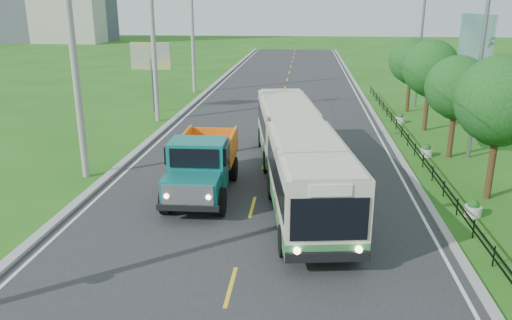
# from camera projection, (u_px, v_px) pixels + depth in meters

# --- Properties ---
(ground) EXTENTS (240.00, 240.00, 0.00)m
(ground) POSITION_uv_depth(u_px,v_px,m) (231.00, 287.00, 14.50)
(ground) COLOR #205E16
(ground) RESTS_ON ground
(road) EXTENTS (14.00, 120.00, 0.02)m
(road) POSITION_uv_depth(u_px,v_px,m) (274.00, 127.00, 33.49)
(road) COLOR #28282B
(road) RESTS_ON ground
(curb_left) EXTENTS (0.40, 120.00, 0.15)m
(curb_left) POSITION_uv_depth(u_px,v_px,m) (170.00, 123.00, 34.15)
(curb_left) COLOR #9E9E99
(curb_left) RESTS_ON ground
(curb_right) EXTENTS (0.30, 120.00, 0.10)m
(curb_right) POSITION_uv_depth(u_px,v_px,m) (383.00, 128.00, 32.80)
(curb_right) COLOR #9E9E99
(curb_right) RESTS_ON ground
(edge_line_left) EXTENTS (0.12, 120.00, 0.00)m
(edge_line_left) POSITION_uv_depth(u_px,v_px,m) (177.00, 124.00, 34.11)
(edge_line_left) COLOR silver
(edge_line_left) RESTS_ON road
(edge_line_right) EXTENTS (0.12, 120.00, 0.00)m
(edge_line_right) POSITION_uv_depth(u_px,v_px,m) (375.00, 129.00, 32.86)
(edge_line_right) COLOR silver
(edge_line_right) RESTS_ON road
(centre_dash) EXTENTS (0.12, 2.20, 0.00)m
(centre_dash) POSITION_uv_depth(u_px,v_px,m) (231.00, 286.00, 14.49)
(centre_dash) COLOR yellow
(centre_dash) RESTS_ON road
(railing_right) EXTENTS (0.04, 40.00, 0.60)m
(railing_right) POSITION_uv_depth(u_px,v_px,m) (415.00, 151.00, 26.95)
(railing_right) COLOR black
(railing_right) RESTS_ON ground
(pole_near) EXTENTS (3.51, 0.32, 10.00)m
(pole_near) POSITION_uv_depth(u_px,v_px,m) (76.00, 69.00, 22.30)
(pole_near) COLOR gray
(pole_near) RESTS_ON ground
(pole_mid) EXTENTS (3.51, 0.32, 10.00)m
(pole_mid) POSITION_uv_depth(u_px,v_px,m) (154.00, 47.00, 33.70)
(pole_mid) COLOR gray
(pole_mid) RESTS_ON ground
(pole_far) EXTENTS (3.51, 0.32, 10.00)m
(pole_far) POSITION_uv_depth(u_px,v_px,m) (193.00, 36.00, 45.09)
(pole_far) COLOR gray
(pole_far) RESTS_ON ground
(tree_third) EXTENTS (3.60, 3.62, 6.00)m
(tree_third) POSITION_uv_depth(u_px,v_px,m) (500.00, 105.00, 20.11)
(tree_third) COLOR #382314
(tree_third) RESTS_ON ground
(tree_fourth) EXTENTS (3.24, 3.31, 5.40)m
(tree_fourth) POSITION_uv_depth(u_px,v_px,m) (457.00, 90.00, 25.93)
(tree_fourth) COLOR #382314
(tree_fourth) RESTS_ON ground
(tree_fifth) EXTENTS (3.48, 3.52, 5.80)m
(tree_fifth) POSITION_uv_depth(u_px,v_px,m) (430.00, 70.00, 31.55)
(tree_fifth) COLOR #382314
(tree_fifth) RESTS_ON ground
(tree_back) EXTENTS (3.30, 3.36, 5.50)m
(tree_back) POSITION_uv_depth(u_px,v_px,m) (411.00, 63.00, 37.30)
(tree_back) COLOR #382314
(tree_back) RESTS_ON ground
(streetlight_mid) EXTENTS (3.02, 0.20, 9.07)m
(streetlight_mid) POSITION_uv_depth(u_px,v_px,m) (477.00, 65.00, 25.33)
(streetlight_mid) COLOR slate
(streetlight_mid) RESTS_ON ground
(streetlight_far) EXTENTS (3.02, 0.20, 9.07)m
(streetlight_far) POSITION_uv_depth(u_px,v_px,m) (419.00, 44.00, 38.62)
(streetlight_far) COLOR slate
(streetlight_far) RESTS_ON ground
(planter_near) EXTENTS (0.64, 0.64, 0.67)m
(planter_near) POSITION_uv_depth(u_px,v_px,m) (473.00, 209.00, 19.30)
(planter_near) COLOR silver
(planter_near) RESTS_ON ground
(planter_mid) EXTENTS (0.64, 0.64, 0.67)m
(planter_mid) POSITION_uv_depth(u_px,v_px,m) (426.00, 151.00, 26.90)
(planter_mid) COLOR silver
(planter_mid) RESTS_ON ground
(planter_far) EXTENTS (0.64, 0.64, 0.67)m
(planter_far) POSITION_uv_depth(u_px,v_px,m) (400.00, 119.00, 34.50)
(planter_far) COLOR silver
(planter_far) RESTS_ON ground
(billboard_left) EXTENTS (3.00, 0.20, 5.20)m
(billboard_left) POSITION_uv_depth(u_px,v_px,m) (151.00, 60.00, 37.03)
(billboard_left) COLOR slate
(billboard_left) RESTS_ON ground
(billboard_right) EXTENTS (0.24, 6.00, 7.30)m
(billboard_right) POSITION_uv_depth(u_px,v_px,m) (474.00, 47.00, 30.74)
(billboard_right) COLOR slate
(billboard_right) RESTS_ON ground
(bus) EXTENTS (4.79, 16.04, 3.06)m
(bus) POSITION_uv_depth(u_px,v_px,m) (296.00, 147.00, 21.98)
(bus) COLOR #307A3B
(bus) RESTS_ON ground
(dump_truck) EXTENTS (2.62, 6.36, 2.65)m
(dump_truck) POSITION_uv_depth(u_px,v_px,m) (202.00, 161.00, 21.16)
(dump_truck) COLOR #116A67
(dump_truck) RESTS_ON ground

